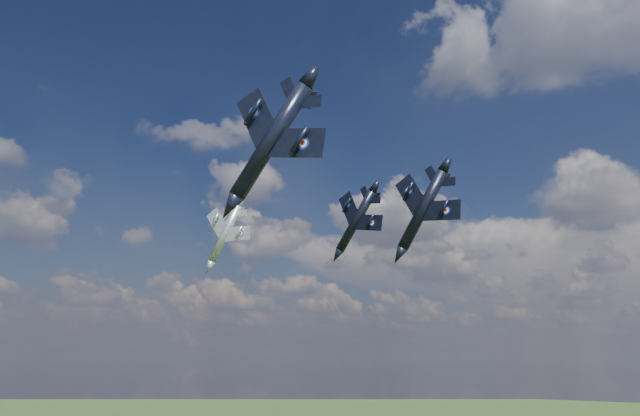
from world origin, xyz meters
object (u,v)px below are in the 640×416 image
Objects in this scene: jet_high_navy at (423,210)px; jet_left_silver at (225,233)px; jet_lead_navy at (356,221)px; jet_right_navy at (271,141)px.

jet_high_navy is 1.23× the size of jet_left_silver.
jet_high_navy reaches higher than jet_lead_navy.
jet_right_navy is 0.94× the size of jet_high_navy.
jet_lead_navy is 9.88m from jet_high_navy.
jet_right_navy is at bearing -83.78° from jet_high_navy.
jet_right_navy is 44.55m from jet_left_silver.
jet_right_navy reaches higher than jet_left_silver.
jet_right_navy is (10.52, -28.81, 0.61)m from jet_lead_navy.
jet_right_navy is at bearing -51.44° from jet_left_silver.
jet_left_silver is (-29.63, -8.24, -1.06)m from jet_high_navy.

